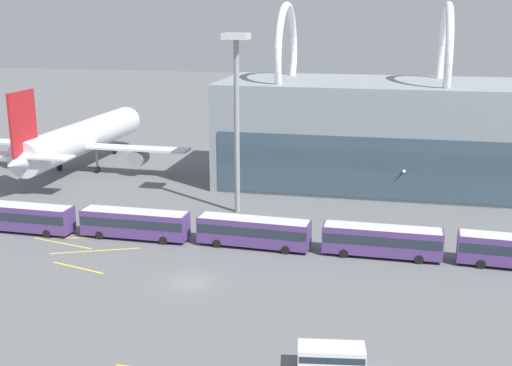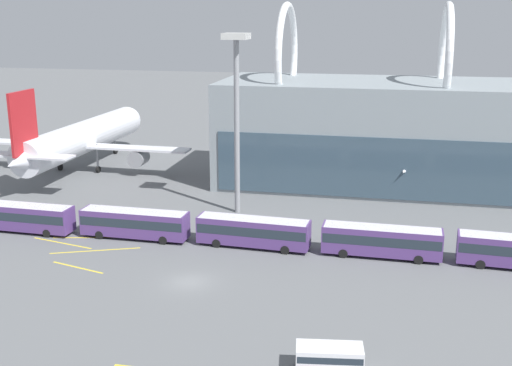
{
  "view_description": "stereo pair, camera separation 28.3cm",
  "coord_description": "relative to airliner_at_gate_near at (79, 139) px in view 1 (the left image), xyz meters",
  "views": [
    {
      "loc": [
        18.65,
        -56.74,
        26.28
      ],
      "look_at": [
        1.66,
        24.17,
        4.0
      ],
      "focal_mm": 45.0,
      "sensor_mm": 36.0,
      "label": 1
    },
    {
      "loc": [
        18.93,
        -56.68,
        26.28
      ],
      "look_at": [
        1.66,
        24.17,
        4.0
      ],
      "focal_mm": 45.0,
      "sensor_mm": 36.0,
      "label": 2
    }
  ],
  "objects": [
    {
      "name": "service_van_foreground",
      "position": [
        47.59,
        -54.4,
        -4.16
      ],
      "size": [
        5.26,
        2.8,
        2.1
      ],
      "rotation": [
        0.0,
        0.0,
        0.14
      ],
      "color": "silver",
      "rests_on": "ground_plane"
    },
    {
      "name": "lane_stripe_1",
      "position": [
        16.32,
        -30.94,
        -5.41
      ],
      "size": [
        8.08,
        2.07,
        0.01
      ],
      "primitive_type": "cube",
      "rotation": [
        0.0,
        0.0,
        0.22
      ],
      "color": "yellow",
      "rests_on": "ground_plane"
    },
    {
      "name": "shuttle_bus_0",
      "position": [
        7.56,
        -30.47,
        -3.42
      ],
      "size": [
        13.05,
        3.16,
        3.4
      ],
      "rotation": [
        0.0,
        0.0,
        -0.03
      ],
      "color": "#56387A",
      "rests_on": "ground_plane"
    },
    {
      "name": "lane_stripe_0",
      "position": [
        14.28,
        -33.28,
        -5.41
      ],
      "size": [
        8.38,
        2.21,
        0.01
      ],
      "primitive_type": "cube",
      "rotation": [
        0.0,
        0.0,
        -0.23
      ],
      "color": "yellow",
      "rests_on": "ground_plane"
    },
    {
      "name": "shuttle_bus_2",
      "position": [
        36.4,
        -29.82,
        -3.42
      ],
      "size": [
        13.09,
        3.43,
        3.4
      ],
      "rotation": [
        0.0,
        0.0,
        -0.05
      ],
      "color": "#56387A",
      "rests_on": "ground_plane"
    },
    {
      "name": "shuttle_bus_1",
      "position": [
        21.98,
        -29.87,
        -3.42
      ],
      "size": [
        13.01,
        3.0,
        3.4
      ],
      "rotation": [
        0.0,
        0.0,
        -0.02
      ],
      "color": "#56387A",
      "rests_on": "ground_plane"
    },
    {
      "name": "airliner_at_gate_far",
      "position": [
        56.98,
        11.57,
        -0.81
      ],
      "size": [
        44.65,
        43.78,
        12.66
      ],
      "rotation": [
        0.0,
        0.0,
        1.39
      ],
      "color": "white",
      "rests_on": "ground_plane"
    },
    {
      "name": "floodlight_mast",
      "position": [
        31.5,
        -17.35,
        10.84
      ],
      "size": [
        3.17,
        3.17,
        23.56
      ],
      "color": "gray",
      "rests_on": "ground_plane"
    },
    {
      "name": "lane_stripe_3",
      "position": [
        19.52,
        -39.7,
        -5.41
      ],
      "size": [
        6.66,
        2.06,
        0.01
      ],
      "primitive_type": "cube",
      "rotation": [
        0.0,
        0.0,
        -0.27
      ],
      "color": "yellow",
      "rests_on": "ground_plane"
    },
    {
      "name": "shuttle_bus_3",
      "position": [
        50.82,
        -29.84,
        -3.42
      ],
      "size": [
        13.02,
        3.0,
        3.4
      ],
      "rotation": [
        0.0,
        0.0,
        -0.02
      ],
      "color": "#56387A",
      "rests_on": "ground_plane"
    },
    {
      "name": "ground_plane",
      "position": [
        32.24,
        -40.81,
        -5.41
      ],
      "size": [
        440.0,
        440.0,
        0.0
      ],
      "primitive_type": "plane",
      "color": "slate"
    },
    {
      "name": "lane_stripe_4",
      "position": [
        19.16,
        -34.74,
        -5.41
      ],
      "size": [
        9.37,
        4.04,
        0.01
      ],
      "primitive_type": "cube",
      "rotation": [
        0.0,
        0.0,
        0.39
      ],
      "color": "yellow",
      "rests_on": "ground_plane"
    },
    {
      "name": "airliner_at_gate_near",
      "position": [
        0.0,
        0.0,
        0.0
      ],
      "size": [
        39.07,
        42.38,
        15.31
      ],
      "rotation": [
        0.0,
        0.0,
        1.55
      ],
      "color": "silver",
      "rests_on": "ground_plane"
    }
  ]
}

